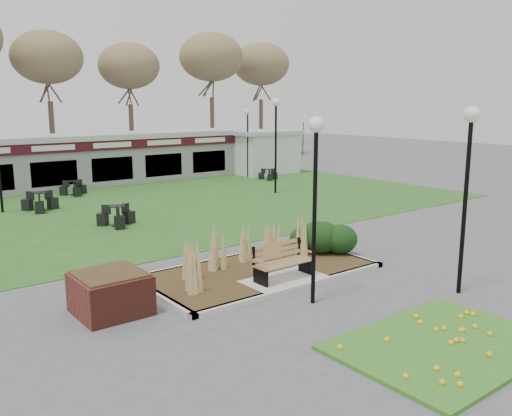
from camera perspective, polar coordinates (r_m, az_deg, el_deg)
ground at (r=14.25m, az=3.36°, el=-8.07°), size 100.00×100.00×0.00m
lawn at (r=24.28m, az=-15.61°, el=-0.39°), size 34.00×16.00×0.02m
flower_bed at (r=11.43m, az=19.15°, el=-13.31°), size 4.20×3.00×0.16m
planting_bed at (r=15.91m, az=3.63°, el=-4.63°), size 6.75×3.40×1.27m
park_bench at (r=14.24m, az=2.72°, el=-5.58°), size 1.70×0.66×0.93m
brick_planter at (r=12.69m, az=-15.07°, el=-8.61°), size 1.50×1.50×0.95m
food_pavilion at (r=31.52m, az=-21.31°, el=4.52°), size 24.60×3.40×2.90m
service_hut at (r=36.08m, az=0.72°, el=5.97°), size 4.40×3.40×2.83m
lamp_post_near_left at (r=12.31m, az=6.28°, el=4.06°), size 0.36×0.36×4.36m
lamp_post_near_right at (r=13.85m, az=21.45°, el=4.79°), size 0.38×0.38×4.58m
lamp_post_mid_right at (r=27.92m, az=2.10°, el=8.77°), size 0.40×0.40×4.86m
lamp_post_far_right at (r=33.96m, az=-0.88°, el=8.46°), size 0.35×0.35×4.27m
bistro_set_a at (r=21.32m, az=-14.41°, el=-1.14°), size 1.43×1.43×0.79m
bistro_set_b at (r=29.01m, az=-18.59°, el=1.78°), size 1.38×1.26×0.74m
bistro_set_c at (r=25.30m, az=-21.79°, el=0.33°), size 1.47×1.51×0.82m
bistro_set_d at (r=33.07m, az=1.33°, el=3.38°), size 1.07×1.21×0.64m
patio_umbrella at (r=36.79m, az=4.96°, el=5.99°), size 2.15×2.18×2.23m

